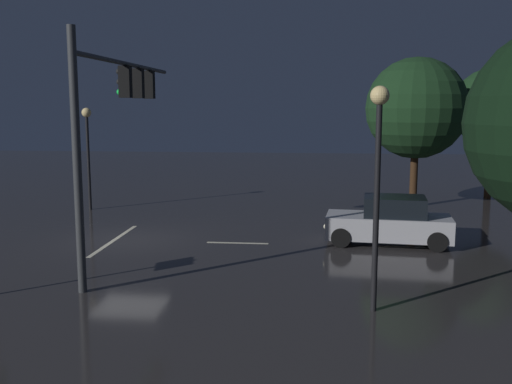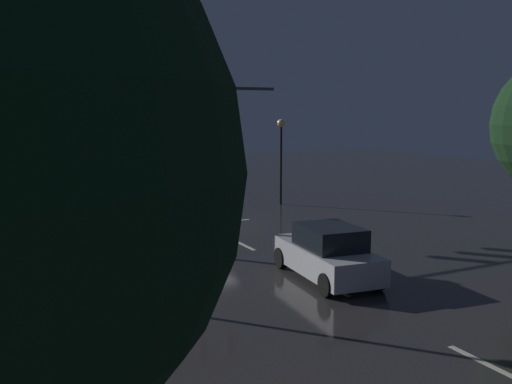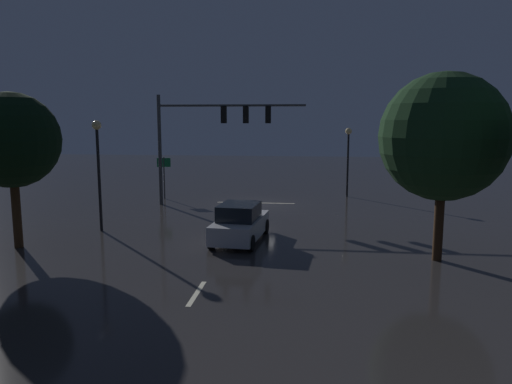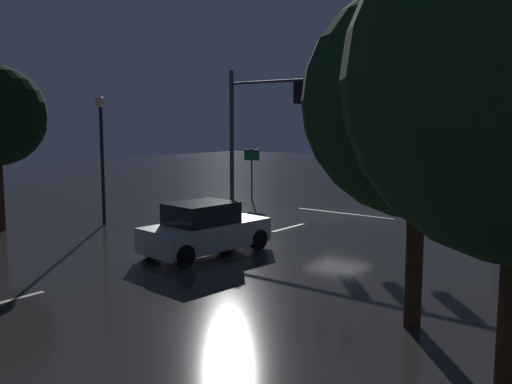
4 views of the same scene
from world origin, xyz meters
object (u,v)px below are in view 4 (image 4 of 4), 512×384
(traffic_signal_assembly, at_px, (285,108))
(street_lamp_left_kerb, at_px, (502,143))
(street_lamp_right_kerb, at_px, (101,136))
(route_sign, at_px, (252,163))
(tree_left_far, at_px, (420,101))
(car_approaching, at_px, (205,230))

(traffic_signal_assembly, relative_size, street_lamp_left_kerb, 1.92)
(traffic_signal_assembly, distance_m, street_lamp_left_kerb, 9.79)
(street_lamp_right_kerb, bearing_deg, route_sign, -91.30)
(traffic_signal_assembly, relative_size, tree_left_far, 1.28)
(street_lamp_right_kerb, xyz_separation_m, route_sign, (-0.22, -9.65, -1.66))
(car_approaching, height_order, street_lamp_right_kerb, street_lamp_right_kerb)
(street_lamp_right_kerb, height_order, tree_left_far, tree_left_far)
(street_lamp_left_kerb, bearing_deg, car_approaching, 66.86)
(route_sign, bearing_deg, tree_left_far, 138.55)
(car_approaching, distance_m, tree_left_far, 9.09)
(traffic_signal_assembly, relative_size, street_lamp_right_kerb, 1.72)
(street_lamp_left_kerb, distance_m, tree_left_far, 15.45)
(car_approaching, bearing_deg, street_lamp_left_kerb, -113.14)
(street_lamp_right_kerb, bearing_deg, street_lamp_left_kerb, -136.50)
(car_approaching, xyz_separation_m, route_sign, (6.73, -10.86, 1.23))
(car_approaching, xyz_separation_m, street_lamp_left_kerb, (-5.61, -13.13, 2.55))
(street_lamp_left_kerb, height_order, tree_left_far, tree_left_far)
(traffic_signal_assembly, distance_m, route_sign, 5.21)
(street_lamp_left_kerb, relative_size, tree_left_far, 0.67)
(route_sign, distance_m, tree_left_far, 19.75)
(traffic_signal_assembly, xyz_separation_m, street_lamp_right_kerb, (3.97, 7.48, -1.24))
(street_lamp_right_kerb, bearing_deg, traffic_signal_assembly, -117.96)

